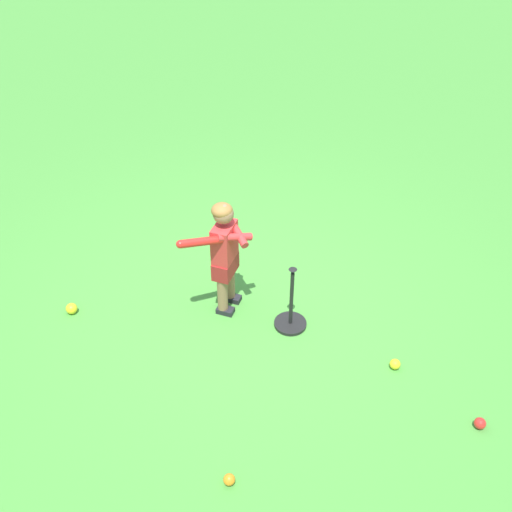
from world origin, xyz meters
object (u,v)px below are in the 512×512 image
(child_batter, at_px, (224,249))
(play_ball_far_left, at_px, (72,309))
(play_ball_by_bucket, at_px, (395,364))
(batting_tee, at_px, (291,316))
(play_ball_midfield, at_px, (229,480))
(play_ball_center_lawn, at_px, (480,423))

(child_batter, distance_m, play_ball_far_left, 1.49)
(play_ball_by_bucket, xyz_separation_m, batting_tee, (-0.83, -0.46, 0.06))
(play_ball_by_bucket, height_order, play_ball_midfield, play_ball_by_bucket)
(play_ball_midfield, xyz_separation_m, play_ball_far_left, (-2.15, -0.43, 0.01))
(play_ball_by_bucket, height_order, play_ball_center_lawn, same)
(play_ball_center_lawn, distance_m, batting_tee, 1.69)
(play_ball_by_bucket, distance_m, play_ball_center_lawn, 0.76)
(play_ball_midfield, height_order, play_ball_center_lawn, play_ball_center_lawn)
(play_ball_center_lawn, bearing_deg, batting_tee, -158.25)
(child_batter, height_order, play_ball_center_lawn, child_batter)
(play_ball_far_left, distance_m, play_ball_center_lawn, 3.46)
(play_ball_far_left, relative_size, batting_tee, 0.16)
(play_ball_midfield, relative_size, play_ball_far_left, 0.82)
(play_ball_far_left, bearing_deg, batting_tee, 55.63)
(play_ball_by_bucket, relative_size, play_ball_far_left, 0.87)
(play_ball_center_lawn, xyz_separation_m, batting_tee, (-1.57, -0.63, 0.06))
(play_ball_center_lawn, bearing_deg, play_ball_by_bucket, -167.61)
(play_ball_center_lawn, bearing_deg, play_ball_far_left, -140.19)
(child_batter, distance_m, play_ball_midfield, 1.84)
(child_batter, xyz_separation_m, play_ball_midfield, (1.54, -0.79, -0.61))
(play_ball_far_left, bearing_deg, play_ball_by_bucket, 47.01)
(play_ball_midfield, distance_m, play_ball_center_lawn, 1.85)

